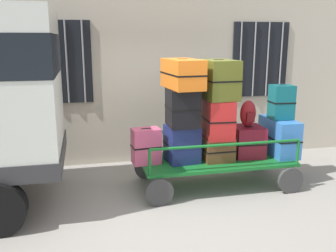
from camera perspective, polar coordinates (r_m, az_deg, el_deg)
ground_plane at (r=5.81m, az=2.12°, el=-11.43°), size 40.00×40.00×0.00m
building_wall at (r=7.47m, az=-2.25°, el=13.75°), size 12.00×0.38×5.00m
luggage_cart at (r=6.31m, az=7.22°, el=-5.68°), size 2.56×1.20×0.47m
cart_railing at (r=6.18m, az=7.33°, el=-2.00°), size 2.44×1.06×0.40m
suitcase_left_bottom at (r=5.94m, az=-3.36°, el=-3.06°), size 0.48×0.35×0.57m
suitcase_midleft_bottom at (r=6.03m, az=2.13°, el=-2.72°), size 0.54×0.54×0.60m
suitcase_midleft_middle at (r=5.88m, az=2.21°, el=2.85°), size 0.48×0.59×0.60m
suitcase_midleft_top at (r=5.82m, az=2.22°, el=7.97°), size 0.53×0.94×0.46m
suitcase_center_bottom at (r=6.25m, az=7.20°, el=-3.22°), size 0.50×0.64×0.39m
suitcase_center_middle at (r=6.12m, az=7.36°, el=1.29°), size 0.47×0.83×0.62m
suitcase_center_top at (r=6.00m, az=7.63°, el=7.05°), size 0.54×0.76×0.62m
suitcase_midright_bottom at (r=6.46m, az=12.03°, el=-2.29°), size 0.53×0.56×0.52m
suitcase_right_bottom at (r=6.70m, az=16.57°, el=-1.52°), size 0.41×0.88×0.62m
suitcase_right_middle at (r=6.58m, az=16.92°, el=3.53°), size 0.39×0.34×0.58m
backpack at (r=6.32m, az=12.12°, el=1.85°), size 0.27×0.22×0.44m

